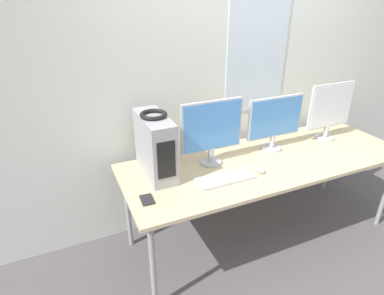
% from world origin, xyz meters
% --- Properties ---
extents(ground_plane, '(14.00, 14.00, 0.00)m').
position_xyz_m(ground_plane, '(0.00, 0.00, 0.00)').
color(ground_plane, '#565156').
extents(wall_back, '(8.00, 0.07, 2.70)m').
position_xyz_m(wall_back, '(0.00, 0.97, 1.35)').
color(wall_back, silver).
rests_on(wall_back, ground_plane).
extents(desk, '(2.35, 0.84, 0.77)m').
position_xyz_m(desk, '(0.00, 0.42, 0.72)').
color(desk, '#D1BA8E').
rests_on(desk, ground_plane).
extents(pc_tower, '(0.18, 0.48, 0.44)m').
position_xyz_m(pc_tower, '(-0.89, 0.58, 0.99)').
color(pc_tower, '#9E9EA3').
rests_on(pc_tower, desk).
extents(headphones, '(0.19, 0.19, 0.03)m').
position_xyz_m(headphones, '(-0.89, 0.58, 1.23)').
color(headphones, black).
rests_on(headphones, pc_tower).
extents(monitor_main, '(0.49, 0.17, 0.51)m').
position_xyz_m(monitor_main, '(-0.45, 0.55, 1.05)').
color(monitor_main, '#B7B7BC').
rests_on(monitor_main, desk).
extents(monitor_right_near, '(0.51, 0.17, 0.46)m').
position_xyz_m(monitor_right_near, '(0.14, 0.56, 1.03)').
color(monitor_right_near, '#B7B7BC').
rests_on(monitor_right_near, desk).
extents(monitor_right_far, '(0.47, 0.17, 0.51)m').
position_xyz_m(monitor_right_far, '(0.73, 0.54, 1.05)').
color(monitor_right_far, '#B7B7BC').
rests_on(monitor_right_far, desk).
extents(keyboard, '(0.42, 0.16, 0.02)m').
position_xyz_m(keyboard, '(-0.47, 0.28, 0.78)').
color(keyboard, silver).
rests_on(keyboard, desk).
extents(mouse, '(0.06, 0.11, 0.03)m').
position_xyz_m(mouse, '(-0.17, 0.28, 0.78)').
color(mouse, '#B2B2B7').
rests_on(mouse, desk).
extents(cell_phone, '(0.09, 0.12, 0.01)m').
position_xyz_m(cell_phone, '(-1.06, 0.26, 0.77)').
color(cell_phone, '#232328').
rests_on(cell_phone, desk).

